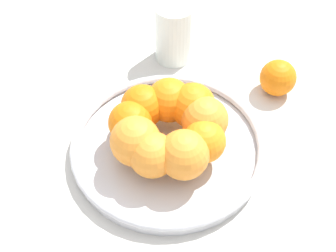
{
  "coord_description": "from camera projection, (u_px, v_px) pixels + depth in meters",
  "views": [
    {
      "loc": [
        -0.12,
        0.47,
        0.63
      ],
      "look_at": [
        0.0,
        0.0,
        0.07
      ],
      "focal_mm": 50.0,
      "sensor_mm": 36.0,
      "label": 1
    }
  ],
  "objects": [
    {
      "name": "ground_plane",
      "position": [
        168.0,
        151.0,
        0.79
      ],
      "size": [
        4.0,
        4.0,
        0.0
      ],
      "primitive_type": "plane",
      "color": "beige"
    },
    {
      "name": "fruit_bowl",
      "position": [
        168.0,
        146.0,
        0.78
      ],
      "size": [
        0.32,
        0.32,
        0.03
      ],
      "color": "silver",
      "rests_on": "ground_plane"
    },
    {
      "name": "orange_pile",
      "position": [
        168.0,
        127.0,
        0.74
      ],
      "size": [
        0.19,
        0.19,
        0.08
      ],
      "color": "orange",
      "rests_on": "fruit_bowl"
    },
    {
      "name": "stray_orange",
      "position": [
        278.0,
        78.0,
        0.86
      ],
      "size": [
        0.07,
        0.07,
        0.07
      ],
      "primitive_type": "sphere",
      "color": "orange",
      "rests_on": "ground_plane"
    },
    {
      "name": "drinking_glass",
      "position": [
        174.0,
        33.0,
        0.9
      ],
      "size": [
        0.08,
        0.08,
        0.12
      ],
      "primitive_type": "cylinder",
      "color": "silver",
      "rests_on": "ground_plane"
    }
  ]
}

